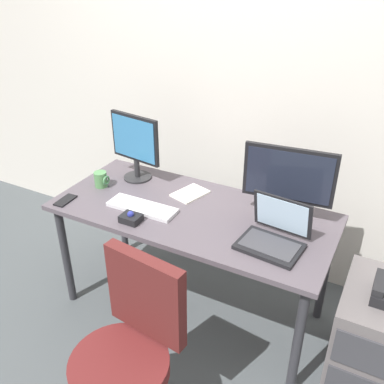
{
  "coord_description": "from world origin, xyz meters",
  "views": [
    {
      "loc": [
        0.97,
        -1.84,
        2.02
      ],
      "look_at": [
        0.0,
        0.0,
        0.86
      ],
      "focal_mm": 39.97,
      "sensor_mm": 36.0,
      "label": 1
    }
  ],
  "objects_px": {
    "office_chair": "(129,363)",
    "monitor_main": "(288,179)",
    "paper_notepad": "(190,194)",
    "cell_phone": "(65,200)",
    "keyboard": "(142,207)",
    "laptop": "(274,235)",
    "trackball_mouse": "(131,218)",
    "file_cabinet": "(377,339)",
    "monitor_side": "(135,144)",
    "coffee_mug": "(101,179)"
  },
  "relations": [
    {
      "from": "monitor_side",
      "to": "trackball_mouse",
      "type": "distance_m",
      "value": 0.56
    },
    {
      "from": "cell_phone",
      "to": "trackball_mouse",
      "type": "bearing_deg",
      "value": -3.44
    },
    {
      "from": "trackball_mouse",
      "to": "file_cabinet",
      "type": "bearing_deg",
      "value": 9.92
    },
    {
      "from": "keyboard",
      "to": "cell_phone",
      "type": "xyz_separation_m",
      "value": [
        -0.45,
        -0.14,
        -0.01
      ]
    },
    {
      "from": "office_chair",
      "to": "monitor_main",
      "type": "relative_size",
      "value": 1.9
    },
    {
      "from": "monitor_main",
      "to": "laptop",
      "type": "xyz_separation_m",
      "value": [
        0.03,
        -0.26,
        -0.18
      ]
    },
    {
      "from": "keyboard",
      "to": "paper_notepad",
      "type": "height_order",
      "value": "keyboard"
    },
    {
      "from": "keyboard",
      "to": "coffee_mug",
      "type": "distance_m",
      "value": 0.4
    },
    {
      "from": "laptop",
      "to": "paper_notepad",
      "type": "distance_m",
      "value": 0.66
    },
    {
      "from": "paper_notepad",
      "to": "trackball_mouse",
      "type": "bearing_deg",
      "value": -109.33
    },
    {
      "from": "office_chair",
      "to": "file_cabinet",
      "type": "bearing_deg",
      "value": 39.22
    },
    {
      "from": "monitor_side",
      "to": "paper_notepad",
      "type": "distance_m",
      "value": 0.47
    },
    {
      "from": "laptop",
      "to": "trackball_mouse",
      "type": "relative_size",
      "value": 3.05
    },
    {
      "from": "trackball_mouse",
      "to": "coffee_mug",
      "type": "height_order",
      "value": "coffee_mug"
    },
    {
      "from": "office_chair",
      "to": "monitor_side",
      "type": "height_order",
      "value": "monitor_side"
    },
    {
      "from": "keyboard",
      "to": "trackball_mouse",
      "type": "xyz_separation_m",
      "value": [
        0.02,
        -0.14,
        0.01
      ]
    },
    {
      "from": "office_chair",
      "to": "trackball_mouse",
      "type": "relative_size",
      "value": 8.41
    },
    {
      "from": "office_chair",
      "to": "trackball_mouse",
      "type": "height_order",
      "value": "office_chair"
    },
    {
      "from": "keyboard",
      "to": "coffee_mug",
      "type": "bearing_deg",
      "value": 163.56
    },
    {
      "from": "paper_notepad",
      "to": "laptop",
      "type": "bearing_deg",
      "value": -22.22
    },
    {
      "from": "office_chair",
      "to": "monitor_main",
      "type": "height_order",
      "value": "monitor_main"
    },
    {
      "from": "office_chair",
      "to": "keyboard",
      "type": "distance_m",
      "value": 0.86
    },
    {
      "from": "paper_notepad",
      "to": "cell_phone",
      "type": "distance_m",
      "value": 0.74
    },
    {
      "from": "trackball_mouse",
      "to": "keyboard",
      "type": "bearing_deg",
      "value": 97.55
    },
    {
      "from": "monitor_main",
      "to": "paper_notepad",
      "type": "distance_m",
      "value": 0.63
    },
    {
      "from": "trackball_mouse",
      "to": "cell_phone",
      "type": "relative_size",
      "value": 0.77
    },
    {
      "from": "coffee_mug",
      "to": "office_chair",
      "type": "bearing_deg",
      "value": -47.21
    },
    {
      "from": "monitor_main",
      "to": "cell_phone",
      "type": "xyz_separation_m",
      "value": [
        -1.2,
        -0.43,
        -0.23
      ]
    },
    {
      "from": "laptop",
      "to": "monitor_side",
      "type": "bearing_deg",
      "value": 164.54
    },
    {
      "from": "laptop",
      "to": "trackball_mouse",
      "type": "bearing_deg",
      "value": -167.5
    },
    {
      "from": "file_cabinet",
      "to": "office_chair",
      "type": "bearing_deg",
      "value": -140.78
    },
    {
      "from": "office_chair",
      "to": "coffee_mug",
      "type": "relative_size",
      "value": 9.52
    },
    {
      "from": "coffee_mug",
      "to": "monitor_side",
      "type": "bearing_deg",
      "value": 55.99
    },
    {
      "from": "monitor_main",
      "to": "coffee_mug",
      "type": "xyz_separation_m",
      "value": [
        -1.12,
        -0.18,
        -0.19
      ]
    },
    {
      "from": "paper_notepad",
      "to": "monitor_side",
      "type": "bearing_deg",
      "value": 175.43
    },
    {
      "from": "file_cabinet",
      "to": "paper_notepad",
      "type": "xyz_separation_m",
      "value": [
        -1.19,
        0.18,
        0.46
      ]
    },
    {
      "from": "keyboard",
      "to": "trackball_mouse",
      "type": "distance_m",
      "value": 0.14
    },
    {
      "from": "monitor_side",
      "to": "coffee_mug",
      "type": "relative_size",
      "value": 4.4
    },
    {
      "from": "paper_notepad",
      "to": "cell_phone",
      "type": "relative_size",
      "value": 1.46
    },
    {
      "from": "office_chair",
      "to": "laptop",
      "type": "height_order",
      "value": "laptop"
    },
    {
      "from": "coffee_mug",
      "to": "cell_phone",
      "type": "xyz_separation_m",
      "value": [
        -0.07,
        -0.25,
        -0.04
      ]
    },
    {
      "from": "coffee_mug",
      "to": "paper_notepad",
      "type": "height_order",
      "value": "coffee_mug"
    },
    {
      "from": "file_cabinet",
      "to": "laptop",
      "type": "height_order",
      "value": "laptop"
    },
    {
      "from": "cell_phone",
      "to": "paper_notepad",
      "type": "bearing_deg",
      "value": 30.54
    },
    {
      "from": "keyboard",
      "to": "office_chair",
      "type": "bearing_deg",
      "value": -61.92
    },
    {
      "from": "coffee_mug",
      "to": "keyboard",
      "type": "bearing_deg",
      "value": -16.44
    },
    {
      "from": "file_cabinet",
      "to": "office_chair",
      "type": "xyz_separation_m",
      "value": [
        -0.98,
        -0.8,
        0.13
      ]
    },
    {
      "from": "monitor_main",
      "to": "cell_phone",
      "type": "height_order",
      "value": "monitor_main"
    },
    {
      "from": "laptop",
      "to": "paper_notepad",
      "type": "xyz_separation_m",
      "value": [
        -0.61,
        0.25,
        -0.05
      ]
    },
    {
      "from": "monitor_side",
      "to": "coffee_mug",
      "type": "height_order",
      "value": "monitor_side"
    }
  ]
}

